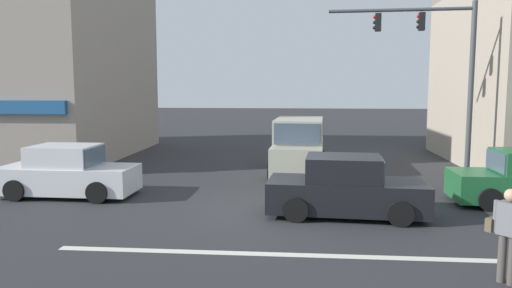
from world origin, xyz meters
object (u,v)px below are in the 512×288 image
at_px(van_approaching_near, 299,147).
at_px(sedan_crossing_rightbound, 68,173).
at_px(pedestrian_foreground_with_bag, 508,230).
at_px(traffic_light_mast, 442,62).
at_px(sedan_waiting_far, 346,189).
at_px(utility_pole_near_left, 52,72).

relative_size(van_approaching_near, sedan_crossing_rightbound, 1.13).
relative_size(van_approaching_near, pedestrian_foreground_with_bag, 2.80).
xyz_separation_m(traffic_light_mast, sedan_waiting_far, (-3.54, -4.61, -3.46)).
bearing_deg(pedestrian_foreground_with_bag, sedan_waiting_far, 118.65).
height_order(sedan_waiting_far, pedestrian_foreground_with_bag, pedestrian_foreground_with_bag).
distance_m(van_approaching_near, sedan_crossing_rightbound, 8.52).
bearing_deg(pedestrian_foreground_with_bag, traffic_light_mast, 82.42).
bearing_deg(traffic_light_mast, sedan_crossing_rightbound, -165.73).
bearing_deg(traffic_light_mast, van_approaching_near, 160.28).
height_order(utility_pole_near_left, van_approaching_near, utility_pole_near_left).
distance_m(utility_pole_near_left, sedan_crossing_rightbound, 5.58).
xyz_separation_m(traffic_light_mast, van_approaching_near, (-4.81, 1.72, -3.17)).
relative_size(utility_pole_near_left, sedan_waiting_far, 1.80).
bearing_deg(traffic_light_mast, sedan_waiting_far, -127.52).
bearing_deg(pedestrian_foreground_with_bag, van_approaching_near, 108.80).
relative_size(utility_pole_near_left, van_approaching_near, 1.61).
distance_m(traffic_light_mast, pedestrian_foreground_with_bag, 9.56).
xyz_separation_m(sedan_waiting_far, pedestrian_foreground_with_bag, (2.35, -4.31, 0.24)).
xyz_separation_m(utility_pole_near_left, van_approaching_near, (9.44, 0.85, -2.92)).
distance_m(traffic_light_mast, sedan_crossing_rightbound, 12.74).
bearing_deg(sedan_waiting_far, pedestrian_foreground_with_bag, -61.35).
bearing_deg(utility_pole_near_left, traffic_light_mast, -3.52).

